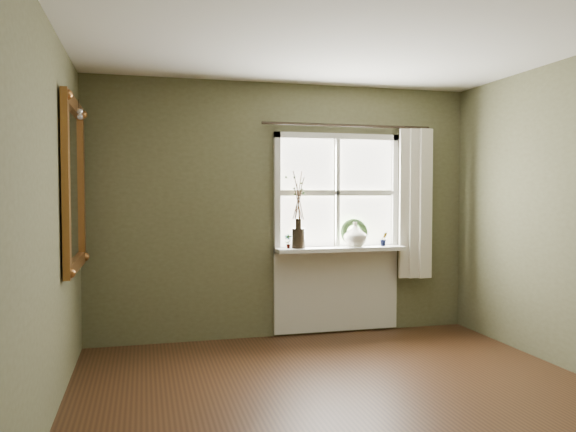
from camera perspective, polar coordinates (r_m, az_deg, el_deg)
The scene contains 15 objects.
floor at distance 3.92m, azimuth 8.42°, elevation -19.86°, with size 4.50×4.50×0.00m, color #361F11.
ceiling at distance 3.80m, azimuth 8.67°, elevation 19.45°, with size 4.50×4.50×0.00m, color silver.
wall_back at distance 5.82m, azimuth -0.34°, elevation 0.59°, with size 4.00×0.10×2.60m, color brown.
wall_left at distance 3.41m, azimuth -25.11°, elevation -0.93°, with size 0.10×4.50×2.60m, color brown.
window_frame at distance 5.91m, azimuth 5.01°, elevation 2.35°, with size 1.36×0.06×1.24m.
window_sill at distance 5.84m, azimuth 5.35°, elevation -3.35°, with size 1.36×0.26×0.04m, color silver.
window_apron at distance 6.00m, azimuth 4.97°, elevation -7.44°, with size 1.36×0.04×0.88m, color silver.
dark_jug at distance 5.69m, azimuth 1.06°, elevation -2.27°, with size 0.14×0.14×0.20m, color black.
cream_vase at distance 5.88m, azimuth 6.83°, elevation -1.87°, with size 0.25×0.25×0.26m, color beige.
wreath at distance 5.92m, azimuth 6.74°, elevation -1.99°, with size 0.30×0.30×0.07m, color #29431E.
potted_plant_left at distance 5.66m, azimuth 0.01°, elevation -2.57°, with size 0.08×0.05×0.15m, color #29431E.
potted_plant_right at distance 6.01m, azimuth 9.71°, elevation -2.31°, with size 0.08×0.07×0.15m, color #29431E.
curtain at distance 6.15m, azimuth 12.72°, elevation 1.23°, with size 0.36×0.12×1.59m, color beige.
curtain_rod at distance 5.93m, azimuth 6.15°, elevation 9.13°, with size 0.03×0.03×1.84m, color black.
gilt_mirror at distance 4.87m, azimuth -20.91°, elevation 2.98°, with size 0.10×1.16×1.38m.
Camera 1 is at (-1.42, -3.34, 1.48)m, focal length 35.00 mm.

